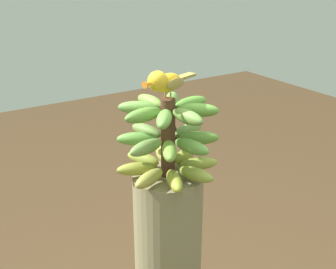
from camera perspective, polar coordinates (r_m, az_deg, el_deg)
name	(u,v)px	position (r m, az deg, el deg)	size (l,w,h in m)	color
banana_bunch	(168,138)	(1.21, 0.01, -0.49)	(0.29, 0.29, 0.23)	#4C2D1E
perched_bird	(164,82)	(1.14, -0.48, 6.93)	(0.20, 0.08, 0.08)	#C68933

